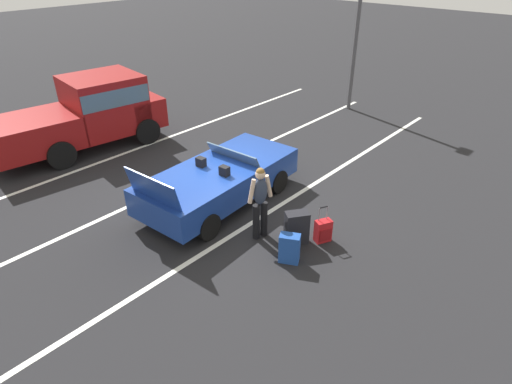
# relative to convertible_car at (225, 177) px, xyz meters

# --- Properties ---
(ground_plane) EXTENTS (80.00, 80.00, 0.00)m
(ground_plane) POSITION_rel_convertible_car_xyz_m (-0.20, -0.01, -0.59)
(ground_plane) COLOR black
(lot_line_near) EXTENTS (18.00, 0.12, 0.01)m
(lot_line_near) POSITION_rel_convertible_car_xyz_m (-0.20, -1.22, -0.59)
(lot_line_near) COLOR silver
(lot_line_near) RESTS_ON ground_plane
(lot_line_mid) EXTENTS (18.00, 0.12, 0.01)m
(lot_line_mid) POSITION_rel_convertible_car_xyz_m (-0.20, 1.48, -0.59)
(lot_line_mid) COLOR silver
(lot_line_mid) RESTS_ON ground_plane
(lot_line_far) EXTENTS (18.00, 0.12, 0.01)m
(lot_line_far) POSITION_rel_convertible_car_xyz_m (-0.20, 4.18, -0.59)
(lot_line_far) COLOR silver
(lot_line_far) RESTS_ON ground_plane
(convertible_car) EXTENTS (4.24, 2.03, 1.53)m
(convertible_car) POSITION_rel_convertible_car_xyz_m (0.00, 0.00, 0.00)
(convertible_car) COLOR navy
(convertible_car) RESTS_ON ground_plane
(suitcase_large_black) EXTENTS (0.55, 0.50, 0.74)m
(suitcase_large_black) POSITION_rel_convertible_car_xyz_m (-0.29, -2.40, -0.22)
(suitcase_large_black) COLOR black
(suitcase_large_black) RESTS_ON ground_plane
(suitcase_medium_bright) EXTENTS (0.40, 0.47, 0.62)m
(suitcase_medium_bright) POSITION_rel_convertible_car_xyz_m (-0.88, -2.67, -0.28)
(suitcase_medium_bright) COLOR #1E479E
(suitcase_medium_bright) RESTS_ON ground_plane
(suitcase_small_carryon) EXTENTS (0.39, 0.33, 0.82)m
(suitcase_small_carryon) POSITION_rel_convertible_car_xyz_m (0.13, -2.79, -0.34)
(suitcase_small_carryon) COLOR red
(suitcase_small_carryon) RESTS_ON ground_plane
(traveler_person) EXTENTS (0.60, 0.30, 1.65)m
(traveler_person) POSITION_rel_convertible_car_xyz_m (-0.64, -1.69, 0.34)
(traveler_person) COLOR black
(traveler_person) RESTS_ON ground_plane
(parked_pickup_truck_far) EXTENTS (5.20, 2.56, 2.10)m
(parked_pickup_truck_far) POSITION_rel_convertible_car_xyz_m (-0.38, 5.37, 0.51)
(parked_pickup_truck_far) COLOR maroon
(parked_pickup_truck_far) RESTS_ON ground_plane
(parking_lamp_post) EXTENTS (0.50, 0.24, 5.09)m
(parking_lamp_post) POSITION_rel_convertible_car_xyz_m (7.94, 1.29, 2.36)
(parking_lamp_post) COLOR #4C4C51
(parking_lamp_post) RESTS_ON ground_plane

